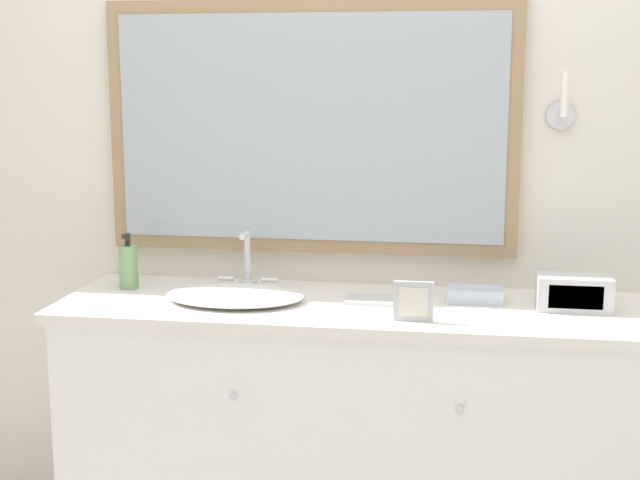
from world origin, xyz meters
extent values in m
cube|color=silver|center=(0.00, 0.63, 1.27)|extent=(8.00, 0.06, 2.55)
cube|color=#997A56|center=(-0.19, 0.58, 1.45)|extent=(1.40, 0.04, 0.85)
cube|color=#9EA8B2|center=(-0.19, 0.56, 1.45)|extent=(1.31, 0.01, 0.76)
cylinder|color=silver|center=(0.63, 0.59, 1.50)|extent=(0.09, 0.01, 0.09)
cylinder|color=silver|center=(0.63, 0.54, 1.50)|extent=(0.02, 0.10, 0.02)
cylinder|color=white|center=(0.63, 0.49, 1.57)|extent=(0.02, 0.02, 0.14)
cube|color=white|center=(0.00, 0.31, 0.44)|extent=(1.83, 0.54, 0.89)
cube|color=silver|center=(0.00, 0.31, 0.90)|extent=(1.89, 0.57, 0.03)
sphere|color=silver|center=(-0.33, 0.03, 0.69)|extent=(0.02, 0.02, 0.02)
sphere|color=silver|center=(0.33, 0.03, 0.69)|extent=(0.02, 0.02, 0.02)
ellipsoid|color=white|center=(-0.39, 0.28, 0.94)|extent=(0.45, 0.31, 0.03)
cylinder|color=silver|center=(-0.39, 0.46, 0.93)|extent=(0.06, 0.06, 0.03)
cylinder|color=silver|center=(-0.39, 0.46, 1.03)|extent=(0.02, 0.02, 0.16)
cylinder|color=silver|center=(-0.39, 0.42, 1.11)|extent=(0.02, 0.07, 0.02)
cylinder|color=white|center=(-0.46, 0.46, 0.95)|extent=(0.06, 0.02, 0.02)
cylinder|color=white|center=(-0.31, 0.46, 0.95)|extent=(0.06, 0.02, 0.02)
cylinder|color=#709966|center=(-0.78, 0.39, 0.99)|extent=(0.06, 0.06, 0.15)
cylinder|color=black|center=(-0.78, 0.39, 1.08)|extent=(0.02, 0.02, 0.04)
cube|color=black|center=(-0.78, 0.38, 1.10)|extent=(0.02, 0.03, 0.01)
cube|color=#BCBCC1|center=(0.67, 0.34, 0.97)|extent=(0.22, 0.12, 0.11)
cube|color=black|center=(0.67, 0.29, 0.97)|extent=(0.16, 0.01, 0.07)
cube|color=#B2B2B7|center=(0.19, 0.13, 0.98)|extent=(0.12, 0.01, 0.12)
cube|color=beige|center=(0.19, 0.13, 0.98)|extent=(0.08, 0.00, 0.09)
cube|color=#A8B7C6|center=(0.37, 0.39, 0.94)|extent=(0.17, 0.10, 0.05)
cube|color=silver|center=(0.06, 0.34, 0.92)|extent=(0.19, 0.12, 0.01)
camera|label=1|loc=(0.31, -2.39, 1.63)|focal=50.00mm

